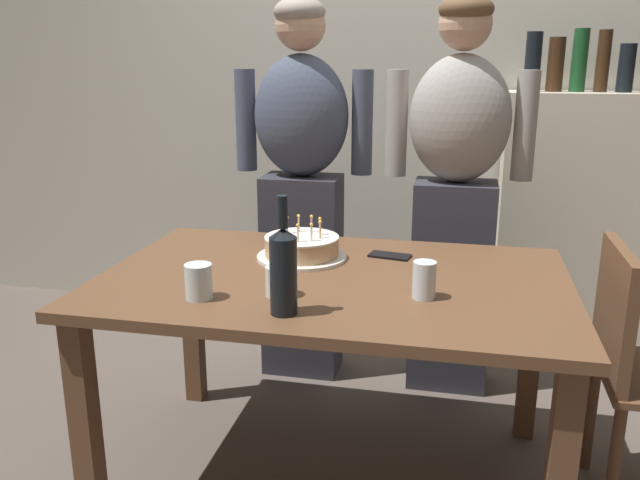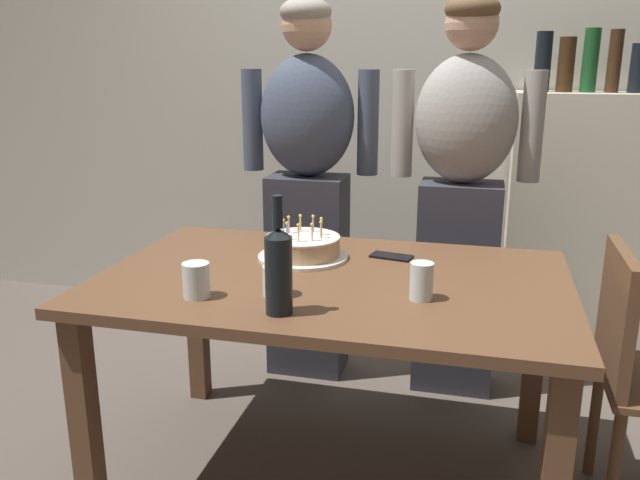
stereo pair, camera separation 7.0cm
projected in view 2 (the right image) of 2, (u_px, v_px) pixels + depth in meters
ground_plane at (331, 474)px, 2.31m from camera, size 10.00×10.00×0.00m
back_wall at (401, 82)px, 3.40m from camera, size 5.20×0.10×2.60m
dining_table at (332, 304)px, 2.14m from camera, size 1.50×0.96×0.74m
birthday_cake at (303, 248)px, 2.29m from camera, size 0.32×0.32×0.14m
water_glass_near at (196, 280)px, 1.91m from camera, size 0.08×0.08×0.10m
water_glass_far at (275, 281)px, 1.93m from camera, size 0.08×0.08×0.09m
water_glass_side at (422, 281)px, 1.90m from camera, size 0.07×0.07×0.11m
wine_bottle at (279, 268)px, 1.77m from camera, size 0.08×0.08×0.33m
cell_phone at (391, 256)px, 2.31m from camera, size 0.16×0.10×0.01m
person_man_bearded at (308, 186)px, 2.88m from camera, size 0.61×0.27×1.66m
person_woman_cardigan at (462, 194)px, 2.72m from camera, size 0.61×0.27×1.66m
shelf_cabinet at (584, 222)px, 3.15m from camera, size 0.72×0.30×1.55m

